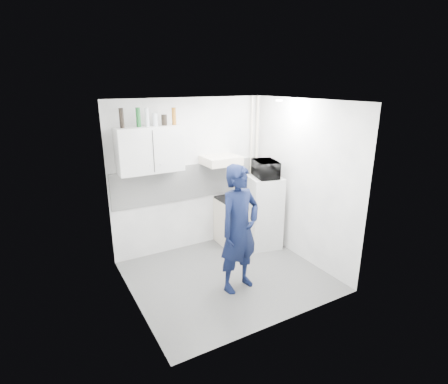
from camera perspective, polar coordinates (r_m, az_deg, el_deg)
floor at (r=5.49m, az=0.53°, el=-13.57°), size 2.80×2.80×0.00m
ceiling at (r=4.70m, az=0.62°, el=14.67°), size 2.80×2.80×0.00m
wall_back at (r=6.01m, az=-5.41°, el=2.67°), size 2.80×0.00×2.80m
wall_left at (r=4.45m, az=-15.26°, el=-3.31°), size 0.00×2.60×2.60m
wall_right at (r=5.74m, az=12.75°, el=1.60°), size 0.00×2.60×2.60m
person at (r=4.82m, az=2.53°, el=-6.06°), size 0.73×0.56×1.81m
stove at (r=6.38m, az=1.36°, el=-4.74°), size 0.52×0.52×0.83m
fridge at (r=6.21m, az=6.58°, el=-3.29°), size 0.64×0.64×1.28m
stove_top at (r=6.23m, az=1.38°, el=-1.09°), size 0.50×0.50×0.03m
saucepan at (r=6.19m, az=2.41°, el=-0.56°), size 0.19×0.19×0.11m
microwave at (r=5.97m, az=6.84°, el=3.75°), size 0.59×0.47×0.29m
bottle_a at (r=5.30m, az=-16.38°, el=11.50°), size 0.07×0.07×0.28m
bottle_c at (r=5.37m, az=-13.83°, el=11.76°), size 0.07×0.07×0.28m
bottle_d at (r=5.40m, az=-12.47°, el=11.82°), size 0.06×0.06×0.27m
canister_a at (r=5.44m, az=-11.18°, el=11.54°), size 0.08×0.08×0.19m
canister_b at (r=5.49m, az=-9.74°, el=11.51°), size 0.09×0.09×0.16m
bottle_e at (r=5.54m, az=-8.18°, el=12.16°), size 0.07×0.07×0.26m
upper_cabinet at (r=5.47m, az=-12.03°, el=6.79°), size 1.00×0.35×0.70m
range_hood at (r=5.93m, az=-0.50°, el=5.22°), size 0.60×0.50×0.14m
backsplash at (r=6.03m, az=-5.33°, el=1.72°), size 2.74×0.03×0.60m
pipe_a at (r=6.57m, az=5.29°, el=3.96°), size 0.05×0.05×2.60m
pipe_b at (r=6.50m, az=4.42°, el=3.84°), size 0.04×0.04×2.60m
ceiling_spot_fixture at (r=5.43m, az=8.98°, el=14.54°), size 0.10×0.10×0.02m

